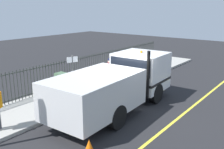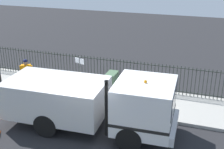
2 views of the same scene
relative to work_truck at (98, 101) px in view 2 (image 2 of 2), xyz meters
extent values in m
plane|color=#232326|center=(-0.33, 0.22, -1.31)|extent=(55.20, 55.20, 0.00)
cube|color=#A3A099|center=(2.88, 0.22, -1.24)|extent=(2.97, 25.09, 0.14)
cube|color=white|center=(0.08, -1.84, 0.08)|extent=(2.44, 2.28, 1.82)
cube|color=black|center=(0.08, -1.84, 0.48)|extent=(2.25, 2.31, 0.80)
cube|color=silver|center=(-0.08, 1.83, -0.10)|extent=(2.52, 4.18, 1.47)
cube|color=silver|center=(0.14, -3.01, -0.68)|extent=(2.23, 0.30, 0.36)
cube|color=black|center=(0.08, -1.84, -0.32)|extent=(2.46, 2.30, 0.12)
cylinder|color=black|center=(1.12, -1.47, -0.83)|extent=(0.34, 0.97, 0.96)
cylinder|color=black|center=(-0.98, -1.56, -0.83)|extent=(0.34, 0.97, 0.96)
cylinder|color=black|center=(0.97, 1.87, -0.83)|extent=(0.34, 0.97, 0.96)
cylinder|color=black|center=(-1.13, 1.78, -0.83)|extent=(0.34, 0.97, 0.96)
sphere|color=orange|center=(0.08, -1.84, 1.04)|extent=(0.12, 0.12, 0.12)
cylinder|color=black|center=(-0.99, -0.70, 0.26)|extent=(0.14, 0.14, 2.19)
cube|color=maroon|center=(1.92, -1.63, -0.06)|extent=(0.50, 0.49, 0.60)
sphere|color=beige|center=(1.92, -1.63, 0.36)|extent=(0.22, 0.22, 0.22)
sphere|color=#14193F|center=(1.92, -1.63, 0.44)|extent=(0.21, 0.21, 0.21)
cylinder|color=tan|center=(1.98, -1.69, -0.76)|extent=(0.12, 0.12, 0.81)
cylinder|color=tan|center=(1.86, -1.57, -0.76)|extent=(0.12, 0.12, 0.81)
cylinder|color=maroon|center=(2.12, -1.81, -0.09)|extent=(0.09, 0.09, 0.57)
cylinder|color=maroon|center=(1.72, -1.44, -0.09)|extent=(0.09, 0.09, 0.57)
cube|color=orange|center=(2.08, 4.76, -0.05)|extent=(0.40, 0.53, 0.60)
sphere|color=#997051|center=(2.08, 4.76, 0.36)|extent=(0.22, 0.22, 0.22)
sphere|color=#14193F|center=(2.08, 4.76, 0.44)|extent=(0.21, 0.21, 0.21)
cylinder|color=#3F3F47|center=(2.04, 4.84, -0.76)|extent=(0.12, 0.12, 0.81)
cylinder|color=#3F3F47|center=(2.11, 4.68, -0.76)|extent=(0.12, 0.12, 0.81)
cylinder|color=orange|center=(1.96, 5.01, -0.08)|extent=(0.09, 0.09, 0.57)
cylinder|color=orange|center=(2.19, 4.51, -0.08)|extent=(0.09, 0.09, 0.57)
cylinder|color=#2D332D|center=(4.12, -4.75, -0.40)|extent=(0.04, 0.04, 1.54)
cylinder|color=#2D332D|center=(4.12, -4.56, -0.40)|extent=(0.04, 0.04, 1.54)
cylinder|color=#2D332D|center=(4.12, -4.38, -0.40)|extent=(0.04, 0.04, 1.54)
cylinder|color=#2D332D|center=(4.12, -4.20, -0.40)|extent=(0.04, 0.04, 1.54)
cylinder|color=#2D332D|center=(4.12, -4.01, -0.40)|extent=(0.04, 0.04, 1.54)
cylinder|color=#2D332D|center=(4.12, -3.83, -0.40)|extent=(0.04, 0.04, 1.54)
cylinder|color=#2D332D|center=(4.12, -3.64, -0.40)|extent=(0.04, 0.04, 1.54)
cylinder|color=#2D332D|center=(4.12, -3.46, -0.40)|extent=(0.04, 0.04, 1.54)
cylinder|color=#2D332D|center=(4.12, -3.28, -0.40)|extent=(0.04, 0.04, 1.54)
cylinder|color=#2D332D|center=(4.12, -3.09, -0.40)|extent=(0.04, 0.04, 1.54)
cylinder|color=#2D332D|center=(4.12, -2.91, -0.40)|extent=(0.04, 0.04, 1.54)
cylinder|color=#2D332D|center=(4.12, -2.73, -0.40)|extent=(0.04, 0.04, 1.54)
cylinder|color=#2D332D|center=(4.12, -2.54, -0.40)|extent=(0.04, 0.04, 1.54)
cylinder|color=#2D332D|center=(4.12, -2.36, -0.40)|extent=(0.04, 0.04, 1.54)
cylinder|color=#2D332D|center=(4.12, -2.17, -0.40)|extent=(0.04, 0.04, 1.54)
cylinder|color=#2D332D|center=(4.12, -1.99, -0.40)|extent=(0.04, 0.04, 1.54)
cylinder|color=#2D332D|center=(4.12, -1.81, -0.40)|extent=(0.04, 0.04, 1.54)
cylinder|color=#2D332D|center=(4.12, -1.62, -0.40)|extent=(0.04, 0.04, 1.54)
cylinder|color=#2D332D|center=(4.12, -1.44, -0.40)|extent=(0.04, 0.04, 1.54)
cylinder|color=#2D332D|center=(4.12, -1.25, -0.40)|extent=(0.04, 0.04, 1.54)
cylinder|color=#2D332D|center=(4.12, -1.07, -0.40)|extent=(0.04, 0.04, 1.54)
cylinder|color=#2D332D|center=(4.12, -0.89, -0.40)|extent=(0.04, 0.04, 1.54)
cylinder|color=#2D332D|center=(4.12, -0.70, -0.40)|extent=(0.04, 0.04, 1.54)
cylinder|color=#2D332D|center=(4.12, -0.52, -0.40)|extent=(0.04, 0.04, 1.54)
cylinder|color=#2D332D|center=(4.12, -0.34, -0.40)|extent=(0.04, 0.04, 1.54)
cylinder|color=#2D332D|center=(4.12, -0.15, -0.40)|extent=(0.04, 0.04, 1.54)
cylinder|color=#2D332D|center=(4.12, 0.03, -0.40)|extent=(0.04, 0.04, 1.54)
cylinder|color=#2D332D|center=(4.12, 0.22, -0.40)|extent=(0.04, 0.04, 1.54)
cylinder|color=#2D332D|center=(4.12, 0.40, -0.40)|extent=(0.04, 0.04, 1.54)
cylinder|color=#2D332D|center=(4.12, 0.58, -0.40)|extent=(0.04, 0.04, 1.54)
cylinder|color=#2D332D|center=(4.12, 0.77, -0.40)|extent=(0.04, 0.04, 1.54)
cylinder|color=#2D332D|center=(4.12, 0.95, -0.40)|extent=(0.04, 0.04, 1.54)
cylinder|color=#2D332D|center=(4.12, 1.14, -0.40)|extent=(0.04, 0.04, 1.54)
cylinder|color=#2D332D|center=(4.12, 1.32, -0.40)|extent=(0.04, 0.04, 1.54)
cylinder|color=#2D332D|center=(4.12, 1.50, -0.40)|extent=(0.04, 0.04, 1.54)
cylinder|color=#2D332D|center=(4.12, 1.69, -0.40)|extent=(0.04, 0.04, 1.54)
cylinder|color=#2D332D|center=(4.12, 1.87, -0.40)|extent=(0.04, 0.04, 1.54)
cylinder|color=#2D332D|center=(4.12, 2.06, -0.40)|extent=(0.04, 0.04, 1.54)
cylinder|color=#2D332D|center=(4.12, 2.24, -0.40)|extent=(0.04, 0.04, 1.54)
cylinder|color=#2D332D|center=(4.12, 2.42, -0.40)|extent=(0.04, 0.04, 1.54)
cylinder|color=#2D332D|center=(4.12, 2.61, -0.40)|extent=(0.04, 0.04, 1.54)
cylinder|color=#2D332D|center=(4.12, 2.79, -0.40)|extent=(0.04, 0.04, 1.54)
cylinder|color=#2D332D|center=(4.12, 2.97, -0.40)|extent=(0.04, 0.04, 1.54)
cylinder|color=#2D332D|center=(4.12, 3.16, -0.40)|extent=(0.04, 0.04, 1.54)
cylinder|color=#2D332D|center=(4.12, 3.34, -0.40)|extent=(0.04, 0.04, 1.54)
cylinder|color=#2D332D|center=(4.12, 3.53, -0.40)|extent=(0.04, 0.04, 1.54)
cylinder|color=#2D332D|center=(4.12, 3.71, -0.40)|extent=(0.04, 0.04, 1.54)
cylinder|color=#2D332D|center=(4.12, 3.89, -0.40)|extent=(0.04, 0.04, 1.54)
cylinder|color=#2D332D|center=(4.12, 4.08, -0.40)|extent=(0.04, 0.04, 1.54)
cylinder|color=#2D332D|center=(4.12, 4.26, -0.40)|extent=(0.04, 0.04, 1.54)
cylinder|color=#2D332D|center=(4.12, 4.45, -0.40)|extent=(0.04, 0.04, 1.54)
cylinder|color=#2D332D|center=(4.12, 4.63, -0.40)|extent=(0.04, 0.04, 1.54)
cylinder|color=#2D332D|center=(4.12, 4.81, -0.40)|extent=(0.04, 0.04, 1.54)
cylinder|color=#2D332D|center=(4.12, 5.00, -0.40)|extent=(0.04, 0.04, 1.54)
cylinder|color=#2D332D|center=(4.12, 5.18, -0.40)|extent=(0.04, 0.04, 1.54)
cylinder|color=#2D332D|center=(4.12, 5.36, -0.40)|extent=(0.04, 0.04, 1.54)
cylinder|color=#2D332D|center=(4.12, 5.55, -0.40)|extent=(0.04, 0.04, 1.54)
cylinder|color=#2D332D|center=(4.12, 5.73, -0.40)|extent=(0.04, 0.04, 1.54)
cylinder|color=#2D332D|center=(4.12, 5.92, -0.40)|extent=(0.04, 0.04, 1.54)
cylinder|color=#2D332D|center=(4.12, 6.10, -0.40)|extent=(0.04, 0.04, 1.54)
cylinder|color=#2D332D|center=(4.12, 6.28, -0.40)|extent=(0.04, 0.04, 1.54)
cylinder|color=#2D332D|center=(4.12, 6.47, -0.40)|extent=(0.04, 0.04, 1.54)
cylinder|color=#2D332D|center=(4.12, 6.65, -0.40)|extent=(0.04, 0.04, 1.54)
cylinder|color=#2D332D|center=(4.12, 6.84, -0.40)|extent=(0.04, 0.04, 1.54)
cylinder|color=#2D332D|center=(4.12, 7.02, -0.40)|extent=(0.04, 0.04, 1.54)
cylinder|color=#2D332D|center=(4.12, 7.20, -0.40)|extent=(0.04, 0.04, 1.54)
cylinder|color=#2D332D|center=(4.12, 7.39, -0.40)|extent=(0.04, 0.04, 1.54)
cylinder|color=#2D332D|center=(4.12, 7.57, -0.40)|extent=(0.04, 0.04, 1.54)
cylinder|color=#2D332D|center=(4.12, 7.76, -0.40)|extent=(0.04, 0.04, 1.54)
cylinder|color=#2D332D|center=(4.12, 7.94, -0.40)|extent=(0.04, 0.04, 1.54)
cube|color=#2D332D|center=(4.12, 0.22, 0.25)|extent=(0.04, 21.33, 0.04)
cube|color=#2D332D|center=(4.12, 0.22, -0.98)|extent=(0.04, 21.33, 0.04)
cube|color=#4C6B4C|center=(3.23, 0.56, -0.63)|extent=(0.85, 0.49, 1.08)
cylinder|color=#4C4C4C|center=(1.52, 1.48, 0.02)|extent=(0.06, 0.06, 2.37)
cube|color=white|center=(1.52, 1.48, 1.00)|extent=(0.19, 0.48, 0.24)
camera|label=1|loc=(-6.43, 8.88, 3.20)|focal=40.68mm
camera|label=2|loc=(-9.73, -3.92, 5.27)|focal=47.28mm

